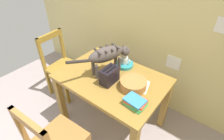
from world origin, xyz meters
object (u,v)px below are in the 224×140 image
object	(u,v)px
saucer_bowl	(124,64)
wooden_chair_far	(62,66)
wicker_basket	(133,84)
cat	(108,55)
book_stack	(135,102)
toaster	(109,76)
coffee_mug	(125,60)
magazine	(136,85)
dining_table	(112,84)

from	to	relation	value
saucer_bowl	wooden_chair_far	distance (m)	1.01
saucer_bowl	wicker_basket	xyz separation A→B (m)	(0.29, -0.27, 0.03)
cat	book_stack	bearing A→B (deg)	-4.87
cat	saucer_bowl	world-z (taller)	cat
toaster	coffee_mug	bearing A→B (deg)	97.11
magazine	book_stack	world-z (taller)	book_stack
magazine	toaster	distance (m)	0.30
saucer_bowl	dining_table	bearing A→B (deg)	-85.56
magazine	wicker_basket	xyz separation A→B (m)	(-0.01, -0.05, 0.04)
wicker_basket	toaster	size ratio (longest dim) A/B	1.33
coffee_mug	book_stack	world-z (taller)	coffee_mug
cat	magazine	xyz separation A→B (m)	(0.38, -0.01, -0.22)
saucer_bowl	book_stack	distance (m)	0.63
book_stack	wooden_chair_far	bearing A→B (deg)	170.63
toaster	saucer_bowl	bearing A→B (deg)	97.70
saucer_bowl	toaster	bearing A→B (deg)	-82.30
cat	magazine	bearing A→B (deg)	19.61
saucer_bowl	coffee_mug	size ratio (longest dim) A/B	1.74
coffee_mug	wicker_basket	xyz separation A→B (m)	(0.29, -0.27, -0.03)
coffee_mug	toaster	size ratio (longest dim) A/B	0.61
coffee_mug	magazine	size ratio (longest dim) A/B	0.49
wicker_basket	wooden_chair_far	world-z (taller)	wooden_chair_far
saucer_bowl	book_stack	world-z (taller)	book_stack
wicker_basket	coffee_mug	bearing A→B (deg)	137.20
magazine	wooden_chair_far	distance (m)	1.27
magazine	wicker_basket	world-z (taller)	wicker_basket
dining_table	wicker_basket	size ratio (longest dim) A/B	4.36
saucer_bowl	magazine	bearing A→B (deg)	-35.62
magazine	toaster	bearing A→B (deg)	-169.01
dining_table	coffee_mug	distance (m)	0.32
book_stack	saucer_bowl	bearing A→B (deg)	133.70
wicker_basket	wooden_chair_far	xyz separation A→B (m)	(-1.23, 0.04, -0.33)
saucer_bowl	toaster	distance (m)	0.35
magazine	cat	bearing A→B (deg)	162.80
book_stack	cat	bearing A→B (deg)	154.39
cat	toaster	bearing A→B (deg)	-26.82
saucer_bowl	toaster	world-z (taller)	toaster
magazine	book_stack	bearing A→B (deg)	-76.92
cat	magazine	distance (m)	0.44
saucer_bowl	wicker_basket	distance (m)	0.40
coffee_mug	magazine	xyz separation A→B (m)	(0.30, -0.21, -0.07)
cat	saucer_bowl	distance (m)	0.30
toaster	wooden_chair_far	distance (m)	1.06
cat	book_stack	size ratio (longest dim) A/B	3.45
cat	saucer_bowl	size ratio (longest dim) A/B	3.31
saucer_bowl	wicker_basket	world-z (taller)	wicker_basket
coffee_mug	wooden_chair_far	xyz separation A→B (m)	(-0.94, -0.23, -0.36)
cat	magazine	size ratio (longest dim) A/B	2.86
dining_table	toaster	distance (m)	0.20
cat	wicker_basket	bearing A→B (deg)	11.72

